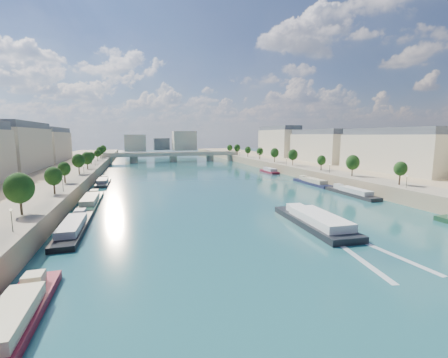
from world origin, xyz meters
TOP-DOWN VIEW (x-y plane):
  - ground at (0.00, 100.00)m, footprint 700.00×700.00m
  - quay_left at (-72.00, 100.00)m, footprint 44.00×520.00m
  - quay_right at (72.00, 100.00)m, footprint 44.00×520.00m
  - pave_left at (-57.00, 100.00)m, footprint 14.00×520.00m
  - pave_right at (57.00, 100.00)m, footprint 14.00×520.00m
  - trees_left at (-55.00, 102.00)m, footprint 4.80×268.80m
  - trees_right at (55.00, 110.00)m, footprint 4.80×268.80m
  - lamps_left at (-52.50, 90.00)m, footprint 0.36×200.36m
  - lamps_right at (52.50, 105.00)m, footprint 0.36×200.36m
  - buildings_right at (85.00, 112.00)m, footprint 16.00×226.00m
  - skyline at (3.19, 319.52)m, footprint 79.00×42.00m
  - bridge at (0.00, 224.80)m, footprint 112.00×12.00m
  - tour_barge at (10.40, 32.38)m, footprint 9.94×29.44m
  - wake at (10.40, 15.81)m, footprint 10.75×26.02m
  - moored_barges_left at (-45.50, 46.75)m, footprint 5.00×158.91m
  - moored_barges_right at (45.50, 73.77)m, footprint 5.00×133.71m

SIDE VIEW (x-z plane):
  - ground at x=0.00m, z-range 0.00..0.00m
  - wake at x=10.40m, z-range 0.00..0.04m
  - moored_barges_left at x=-45.50m, z-range -0.96..2.64m
  - moored_barges_right at x=45.50m, z-range -0.96..2.64m
  - tour_barge at x=10.40m, z-range -0.85..3.09m
  - quay_left at x=-72.00m, z-range 0.00..5.00m
  - quay_right at x=72.00m, z-range 0.00..5.00m
  - pave_left at x=-57.00m, z-range 5.00..5.10m
  - pave_right at x=57.00m, z-range 5.00..5.10m
  - bridge at x=0.00m, z-range 1.01..9.16m
  - lamps_left at x=-52.50m, z-range 5.64..9.92m
  - lamps_right at x=52.50m, z-range 5.64..9.92m
  - trees_left at x=-55.00m, z-range 6.35..14.61m
  - trees_right at x=55.00m, z-range 6.35..14.61m
  - skyline at x=3.19m, z-range 3.66..25.66m
  - buildings_right at x=85.00m, z-range 4.85..28.05m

